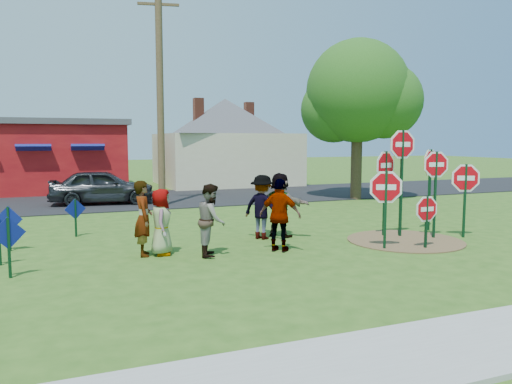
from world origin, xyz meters
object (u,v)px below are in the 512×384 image
at_px(stop_sign_c, 436,174).
at_px(suv, 102,187).
at_px(person_b, 143,218).
at_px(leafy_tree, 360,97).
at_px(stop_sign_b, 402,155).
at_px(utility_pole, 160,87).
at_px(person_a, 161,222).
at_px(stop_sign_a, 386,193).
at_px(stop_sign_d, 430,169).

relative_size(stop_sign_c, suv, 0.60).
distance_m(person_b, leafy_tree, 14.50).
height_order(stop_sign_b, utility_pole, utility_pole).
distance_m(person_a, leafy_tree, 14.24).
distance_m(stop_sign_a, suv, 13.47).
height_order(suv, utility_pole, utility_pole).
relative_size(stop_sign_a, utility_pole, 0.23).
height_order(person_b, suv, person_b).
distance_m(stop_sign_a, stop_sign_c, 2.30).
bearing_deg(stop_sign_d, stop_sign_b, 175.82).
distance_m(suv, leafy_tree, 12.44).
distance_m(stop_sign_b, utility_pole, 10.96).
distance_m(suv, utility_pole, 5.04).
xyz_separation_m(stop_sign_a, person_a, (-5.49, 1.52, -0.65)).
bearing_deg(stop_sign_b, utility_pole, 121.05).
height_order(stop_sign_a, person_a, stop_sign_a).
xyz_separation_m(suv, leafy_tree, (11.51, -2.42, 4.04)).
distance_m(stop_sign_d, leafy_tree, 8.79).
bearing_deg(person_a, suv, 16.43).
distance_m(utility_pole, leafy_tree, 9.25).
bearing_deg(person_a, person_b, 93.45).
bearing_deg(utility_pole, suv, 147.13).
xyz_separation_m(stop_sign_c, person_b, (-8.08, 0.94, -0.93)).
distance_m(stop_sign_a, stop_sign_d, 3.43).
height_order(utility_pole, leafy_tree, utility_pole).
distance_m(stop_sign_d, person_b, 8.88).
height_order(stop_sign_d, suv, stop_sign_d).
bearing_deg(person_b, stop_sign_c, -91.25).
xyz_separation_m(stop_sign_d, person_b, (-8.83, -0.15, -1.00)).
bearing_deg(stop_sign_a, leafy_tree, 86.82).
height_order(stop_sign_a, person_b, stop_sign_a).
height_order(stop_sign_d, utility_pole, utility_pole).
bearing_deg(suv, stop_sign_a, -147.20).
xyz_separation_m(stop_sign_a, stop_sign_b, (1.44, 1.23, 0.91)).
xyz_separation_m(stop_sign_c, utility_pole, (-5.86, 9.90, 3.16)).
relative_size(stop_sign_c, stop_sign_d, 0.98).
bearing_deg(stop_sign_d, stop_sign_a, -172.41).
bearing_deg(utility_pole, person_b, -103.94).
distance_m(stop_sign_c, leafy_tree, 10.03).
bearing_deg(stop_sign_b, leafy_tree, 66.33).
bearing_deg(suv, person_b, -173.18).
height_order(person_b, leafy_tree, leafy_tree).
bearing_deg(person_b, utility_pole, -8.52).
height_order(person_a, leafy_tree, leafy_tree).
distance_m(person_b, suv, 10.45).
bearing_deg(suv, person_a, -170.89).
distance_m(person_a, person_b, 0.44).
relative_size(person_b, leafy_tree, 0.25).
height_order(stop_sign_a, stop_sign_b, stop_sign_b).
xyz_separation_m(person_b, utility_pole, (2.22, 8.96, 4.09)).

